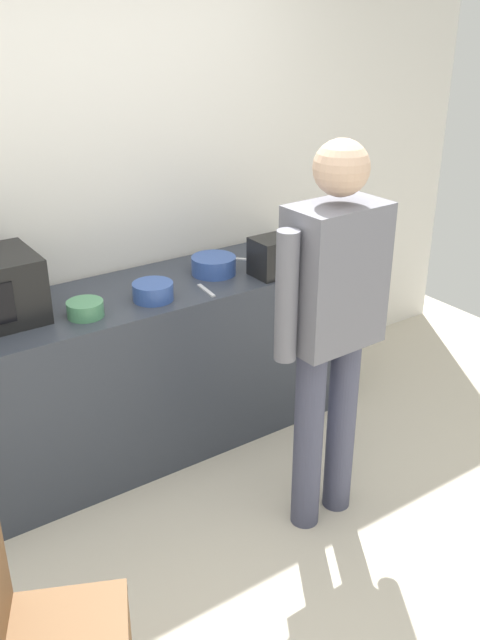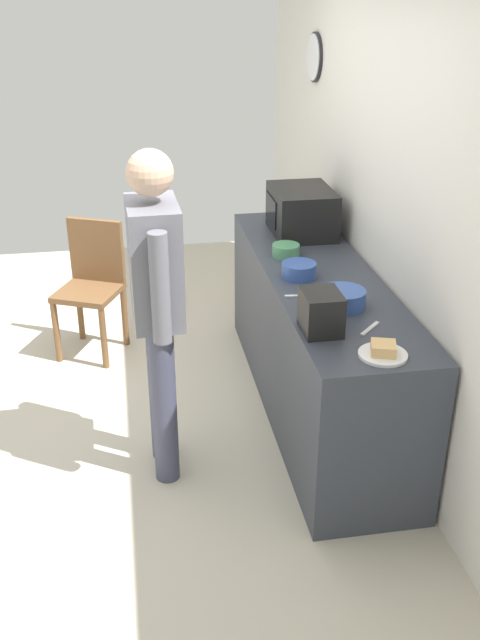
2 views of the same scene
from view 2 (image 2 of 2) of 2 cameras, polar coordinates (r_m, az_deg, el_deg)
ground_plane at (r=4.51m, az=-9.78°, el=-7.40°), size 6.00×6.00×0.00m
back_wall at (r=4.22m, az=11.32°, el=9.66°), size 5.40×0.13×2.60m
kitchen_counter at (r=4.33m, az=6.12°, el=-1.72°), size 2.34×0.62×0.91m
microwave at (r=4.73m, az=4.95°, el=8.68°), size 0.50×0.39×0.30m
sandwich_plate at (r=3.26m, az=11.39°, el=-2.51°), size 0.22×0.22×0.07m
salad_bowl at (r=3.69m, az=8.24°, el=1.73°), size 0.23×0.23×0.09m
cereal_bowl at (r=4.35m, az=3.70°, el=5.60°), size 0.17×0.17×0.07m
mixing_bowl at (r=4.04m, az=4.75°, el=4.00°), size 0.20×0.20×0.09m
toaster at (r=3.40m, az=6.52°, el=0.63°), size 0.22×0.18×0.20m
fork_utensil at (r=3.50m, az=10.38°, el=-0.67°), size 0.13×0.14×0.01m
spoon_utensil at (r=3.80m, az=4.88°, el=1.94°), size 0.04×0.17×0.01m
person_standing at (r=3.52m, az=-6.69°, el=1.96°), size 0.59×0.25×1.75m
wooden_chair at (r=5.08m, az=-11.75°, el=3.06°), size 0.53×0.53×0.94m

